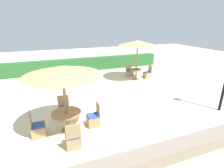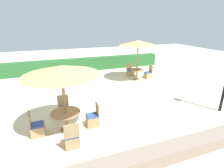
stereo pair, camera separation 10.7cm
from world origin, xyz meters
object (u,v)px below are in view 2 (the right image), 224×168
at_px(round_table_front_left, 66,116).
at_px(patio_chair_back_right_north, 130,73).
at_px(patio_chair_front_left_south, 72,139).
at_px(parasol_back_right, 138,43).
at_px(patio_chair_front_left_west, 37,129).
at_px(round_table_back_right, 137,72).
at_px(patio_chair_front_left_north, 64,111).
at_px(parasol_front_left, 61,71).
at_px(patio_chair_front_left_east, 93,119).
at_px(patio_chair_back_right_east, 148,75).

xyz_separation_m(round_table_front_left, patio_chair_back_right_north, (5.26, 5.45, -0.31)).
relative_size(patio_chair_front_left_south, parasol_back_right, 0.34).
distance_m(patio_chair_front_left_west, round_table_back_right, 7.73).
bearing_deg(patio_chair_front_left_north, parasol_front_left, 89.35).
relative_size(patio_chair_front_left_west, round_table_back_right, 0.96).
relative_size(patio_chair_front_left_south, round_table_back_right, 0.96).
height_order(round_table_front_left, patio_chair_front_left_east, patio_chair_front_left_east).
height_order(parasol_front_left, patio_chair_front_left_south, parasol_front_left).
bearing_deg(round_table_back_right, patio_chair_front_left_south, -133.54).
relative_size(patio_chair_front_left_north, patio_chair_back_right_east, 1.00).
height_order(patio_chair_front_left_north, patio_chair_front_left_east, same).
height_order(parasol_back_right, round_table_back_right, parasol_back_right).
relative_size(parasol_front_left, round_table_front_left, 2.45).
bearing_deg(patio_chair_front_left_west, patio_chair_back_right_east, 121.98).
xyz_separation_m(parasol_back_right, round_table_back_right, (0.00, -0.00, -1.97)).
height_order(patio_chair_front_left_west, parasol_back_right, parasol_back_right).
height_order(parasol_front_left, patio_chair_front_left_north, parasol_front_left).
bearing_deg(round_table_back_right, patio_chair_back_right_north, 91.66).
distance_m(parasol_front_left, patio_chair_back_right_east, 7.98).
distance_m(patio_chair_front_left_north, patio_chair_front_left_east, 1.42).
distance_m(parasol_front_left, round_table_front_left, 1.72).
height_order(parasol_front_left, parasol_back_right, parasol_back_right).
bearing_deg(patio_chair_front_left_north, patio_chair_back_right_north, -139.58).
bearing_deg(patio_chair_front_left_east, patio_chair_back_right_east, -48.89).
xyz_separation_m(patio_chair_front_left_north, patio_chair_back_right_east, (6.23, 3.56, 0.00)).
distance_m(patio_chair_front_left_east, round_table_back_right, 6.24).
distance_m(round_table_front_left, parasol_back_right, 7.20).
distance_m(patio_chair_front_left_west, patio_chair_front_left_east, 2.01).
bearing_deg(patio_chair_front_left_east, parasol_front_left, 88.03).
bearing_deg(patio_chair_back_right_north, patio_chair_front_left_south, 51.19).
distance_m(patio_chair_front_left_north, round_table_back_right, 6.34).
relative_size(parasol_front_left, patio_chair_back_right_east, 2.81).
xyz_separation_m(parasol_front_left, parasol_back_right, (5.28, 4.49, 0.23)).
bearing_deg(patio_chair_front_left_north, patio_chair_back_right_east, -150.29).
bearing_deg(parasol_front_left, round_table_front_left, 0.00).
xyz_separation_m(patio_chair_back_right_east, patio_chair_back_right_north, (-0.99, 0.91, 0.00)).
relative_size(patio_chair_front_left_north, parasol_back_right, 0.34).
xyz_separation_m(round_table_front_left, patio_chair_front_left_north, (0.01, 0.99, -0.31)).
bearing_deg(patio_chair_front_left_west, patio_chair_front_left_south, 46.06).
bearing_deg(patio_chair_back_right_north, patio_chair_back_right_east, 137.32).
xyz_separation_m(patio_chair_front_left_west, round_table_back_right, (6.30, 4.48, 0.29)).
bearing_deg(round_table_back_right, patio_chair_front_left_north, -146.40).
bearing_deg(round_table_front_left, patio_chair_front_left_south, -87.15).
relative_size(parasol_front_left, patio_chair_front_left_east, 2.81).
relative_size(parasol_front_left, patio_chair_back_right_north, 2.81).
distance_m(parasol_back_right, patio_chair_back_right_north, 2.46).
height_order(patio_chair_front_left_west, round_table_back_right, patio_chair_front_left_west).
bearing_deg(parasol_back_right, patio_chair_back_right_north, 91.66).
xyz_separation_m(patio_chair_front_left_south, round_table_back_right, (5.23, 5.51, 0.29)).
relative_size(patio_chair_front_left_east, parasol_back_right, 0.34).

